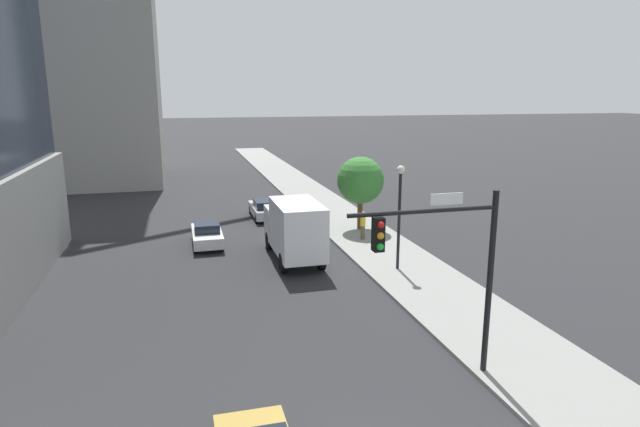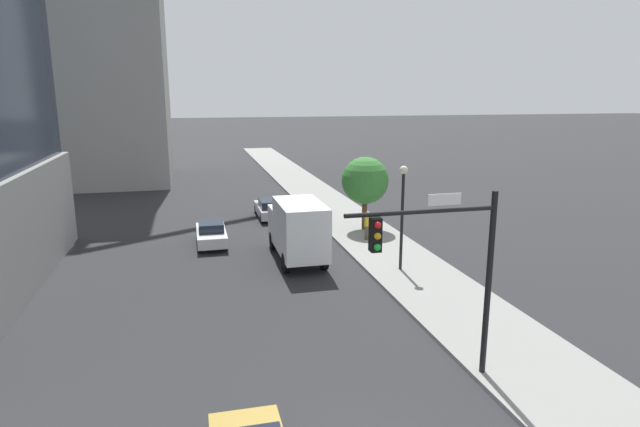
{
  "view_description": "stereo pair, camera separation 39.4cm",
  "coord_description": "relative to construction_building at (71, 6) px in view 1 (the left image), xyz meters",
  "views": [
    {
      "loc": [
        -3.92,
        -10.65,
        9.38
      ],
      "look_at": [
        1.23,
        8.67,
        4.83
      ],
      "focal_mm": 29.84,
      "sensor_mm": 36.0,
      "label": 1
    },
    {
      "loc": [
        -3.54,
        -10.75,
        9.38
      ],
      "look_at": [
        1.23,
        8.67,
        4.83
      ],
      "focal_mm": 29.84,
      "sensor_mm": 36.0,
      "label": 2
    }
  ],
  "objects": [
    {
      "name": "sidewalk",
      "position": [
        21.2,
        -30.3,
        -17.78
      ],
      "size": [
        4.74,
        120.0,
        0.15
      ],
      "primitive_type": "cube",
      "color": "gray",
      "rests_on": "ground"
    },
    {
      "name": "construction_building",
      "position": [
        0.0,
        0.0,
        0.0
      ],
      "size": [
        26.85,
        15.54,
        42.98
      ],
      "color": "#9E9B93",
      "rests_on": "ground"
    },
    {
      "name": "traffic_light_pole",
      "position": [
        17.54,
        -46.46,
        -13.44
      ],
      "size": [
        5.03,
        0.48,
        6.22
      ],
      "color": "black",
      "rests_on": "sidewalk"
    },
    {
      "name": "street_lamp",
      "position": [
        20.63,
        -35.74,
        -14.03
      ],
      "size": [
        0.44,
        0.44,
        5.57
      ],
      "color": "black",
      "rests_on": "sidewalk"
    },
    {
      "name": "street_tree",
      "position": [
        21.46,
        -27.13,
        -14.31
      ],
      "size": [
        3.21,
        3.21,
        5.01
      ],
      "color": "brown",
      "rests_on": "sidewalk"
    },
    {
      "name": "car_silver",
      "position": [
        15.68,
        -21.55,
        -17.12
      ],
      "size": [
        1.81,
        4.77,
        1.47
      ],
      "color": "#B7B7BC",
      "rests_on": "ground"
    },
    {
      "name": "car_white",
      "position": [
        11.03,
        -27.97,
        -17.13
      ],
      "size": [
        1.8,
        4.43,
        1.46
      ],
      "color": "silver",
      "rests_on": "ground"
    },
    {
      "name": "box_truck",
      "position": [
        15.68,
        -32.56,
        -15.91
      ],
      "size": [
        2.39,
        6.55,
        3.54
      ],
      "color": "silver",
      "rests_on": "ground"
    },
    {
      "name": "pedestrian_yellow_shirt",
      "position": [
        20.77,
        -29.71,
        -16.77
      ],
      "size": [
        0.34,
        0.34,
        1.8
      ],
      "color": "brown",
      "rests_on": "sidewalk"
    }
  ]
}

